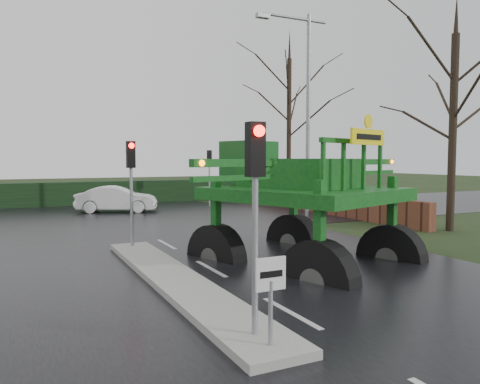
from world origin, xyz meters
name	(u,v)px	position (x,y,z in m)	size (l,w,h in m)	color
ground	(291,314)	(0.00, 0.00, 0.00)	(140.00, 140.00, 0.00)	black
road_main	(151,236)	(0.00, 10.00, 0.00)	(14.00, 80.00, 0.02)	black
road_cross	(119,218)	(0.00, 16.00, 0.01)	(80.00, 12.00, 0.02)	black
median_island	(176,281)	(-1.30, 3.00, 0.09)	(1.20, 10.00, 0.16)	gray
hedge_row	(94,193)	(0.00, 24.00, 0.75)	(44.00, 0.90, 1.50)	black
brick_wall	(297,199)	(10.50, 16.00, 0.60)	(0.40, 20.00, 1.20)	#592D1E
keep_left_sign	(271,287)	(-1.30, -1.50, 1.06)	(0.50, 0.07, 1.35)	gray
traffic_signal_near	(255,182)	(-1.30, -1.01, 2.59)	(0.26, 0.33, 3.52)	gray
traffic_signal_mid	(131,171)	(-1.30, 7.49, 2.59)	(0.26, 0.33, 3.52)	gray
traffic_signal_far	(209,165)	(6.50, 20.01, 2.59)	(0.26, 0.33, 3.52)	gray
street_light_right	(303,97)	(8.19, 12.00, 5.99)	(3.85, 0.30, 10.00)	gray
tree_right_near	(454,104)	(11.50, 6.00, 5.20)	(5.60, 5.60, 9.64)	black
tree_right_far	(289,109)	(13.00, 21.00, 6.50)	(7.00, 7.00, 12.05)	black
crop_sprayer	(312,181)	(1.80, 1.95, 2.43)	(8.75, 6.81, 5.15)	black
white_sedan	(117,212)	(0.47, 18.91, 0.00)	(1.52, 4.37, 1.44)	silver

